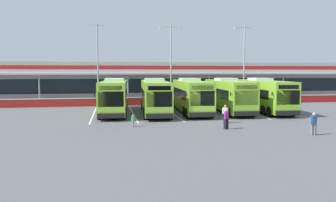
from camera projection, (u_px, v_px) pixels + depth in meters
ground_plane at (206, 121)px, 29.94m from camera, size 200.00×200.00×0.00m
terminal_building at (162, 80)px, 56.06m from camera, size 70.00×13.00×6.00m
red_barrier_wall at (175, 101)px, 44.12m from camera, size 60.00×0.40×1.10m
coach_bus_leftmost at (114, 97)px, 35.04m from camera, size 3.51×12.28×3.78m
coach_bus_left_centre at (155, 97)px, 34.94m from camera, size 3.51×12.28×3.78m
coach_bus_centre at (191, 96)px, 35.84m from camera, size 3.51×12.28×3.78m
coach_bus_right_centre at (228, 96)px, 36.60m from camera, size 3.51×12.28×3.78m
coach_bus_rightmost at (263, 96)px, 36.95m from camera, size 3.51×12.28×3.78m
bay_stripe_far_west at (93, 115)px, 34.03m from camera, size 0.14×13.00×0.01m
bay_stripe_west at (133, 114)px, 34.75m from camera, size 0.14×13.00×0.01m
bay_stripe_mid_west at (172, 113)px, 35.47m from camera, size 0.14×13.00×0.01m
bay_stripe_centre at (208, 112)px, 36.19m from camera, size 0.14×13.00×0.01m
bay_stripe_mid_east at (244, 111)px, 36.91m from camera, size 0.14×13.00×0.01m
bay_stripe_east at (278, 110)px, 37.63m from camera, size 0.14×13.00×0.01m
pedestrian_with_handbag at (225, 113)px, 28.41m from camera, size 0.63×0.47×1.62m
pedestrian_in_dark_coat at (314, 123)px, 23.02m from camera, size 0.54×0.29×1.62m
pedestrian_child at (133, 120)px, 26.55m from camera, size 0.30×0.26×1.00m
pedestrian_near_bin at (226, 118)px, 25.41m from camera, size 0.44×0.45×1.62m
lamp_post_west at (98, 59)px, 44.40m from camera, size 3.24×0.28×11.00m
lamp_post_centre at (171, 59)px, 46.10m from camera, size 3.24×0.28×11.00m
lamp_post_east at (244, 59)px, 46.96m from camera, size 3.24×0.28×11.00m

